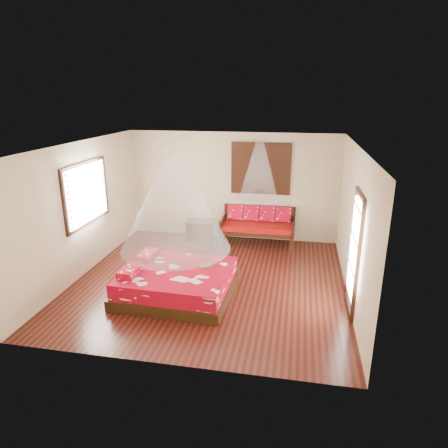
{
  "coord_description": "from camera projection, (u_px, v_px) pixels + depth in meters",
  "views": [
    {
      "loc": [
        1.69,
        -7.35,
        3.72
      ],
      "look_at": [
        0.23,
        0.35,
        1.15
      ],
      "focal_mm": 32.0,
      "sensor_mm": 36.0,
      "label": 1
    }
  ],
  "objects": [
    {
      "name": "room",
      "position": [
        209.0,
        217.0,
        7.89
      ],
      "size": [
        5.54,
        5.54,
        2.84
      ],
      "color": "black",
      "rests_on": "ground"
    },
    {
      "name": "bed",
      "position": [
        177.0,
        282.0,
        7.72
      ],
      "size": [
        2.18,
        1.99,
        0.64
      ],
      "rotation": [
        0.0,
        0.0,
        -0.04
      ],
      "color": "black",
      "rests_on": "floor"
    },
    {
      "name": "daybed",
      "position": [
        258.0,
        224.0,
        10.25
      ],
      "size": [
        1.87,
        0.83,
        0.96
      ],
      "color": "black",
      "rests_on": "floor"
    },
    {
      "name": "storage_chest",
      "position": [
        200.0,
        230.0,
        10.68
      ],
      "size": [
        0.78,
        0.62,
        0.49
      ],
      "rotation": [
        0.0,
        0.0,
        0.15
      ],
      "color": "black",
      "rests_on": "floor"
    },
    {
      "name": "shutter_panel",
      "position": [
        261.0,
        169.0,
        10.13
      ],
      "size": [
        1.52,
        0.06,
        1.32
      ],
      "color": "black",
      "rests_on": "wall_back"
    },
    {
      "name": "window_left",
      "position": [
        87.0,
        193.0,
        8.46
      ],
      "size": [
        0.1,
        1.74,
        1.34
      ],
      "color": "black",
      "rests_on": "wall_left"
    },
    {
      "name": "glazed_door",
      "position": [
        354.0,
        253.0,
        6.95
      ],
      "size": [
        0.08,
        1.02,
        2.16
      ],
      "color": "black",
      "rests_on": "floor"
    },
    {
      "name": "wine_tray",
      "position": [
        206.0,
        263.0,
        7.8
      ],
      "size": [
        0.29,
        0.29,
        0.23
      ],
      "rotation": [
        0.0,
        0.0,
        0.12
      ],
      "color": "brown",
      "rests_on": "bed"
    },
    {
      "name": "mosquito_net_main",
      "position": [
        174.0,
        202.0,
        7.22
      ],
      "size": [
        2.05,
        2.05,
        1.8
      ],
      "primitive_type": "cone",
      "color": "white",
      "rests_on": "ceiling"
    },
    {
      "name": "mosquito_net_daybed",
      "position": [
        259.0,
        168.0,
        9.67
      ],
      "size": [
        0.98,
        0.98,
        1.5
      ],
      "primitive_type": "cone",
      "color": "white",
      "rests_on": "ceiling"
    }
  ]
}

